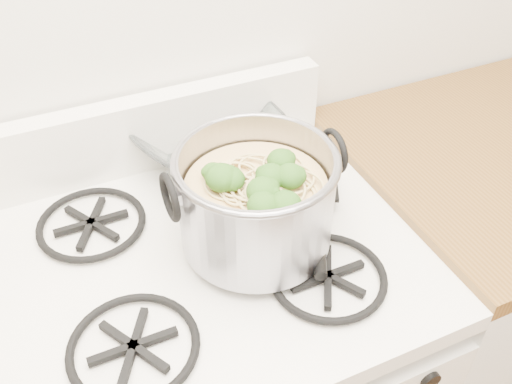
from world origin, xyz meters
name	(u,v)px	position (x,y,z in m)	size (l,w,h in m)	color
counter_right	(508,267)	(0.88, 1.26, 0.46)	(1.00, 0.65, 0.92)	silver
stock_pot	(256,201)	(0.09, 1.24, 1.01)	(0.31, 0.28, 0.19)	gray
spatula	(315,180)	(0.26, 1.33, 0.94)	(0.29, 0.31, 0.02)	black
glass_bowl	(205,141)	(0.11, 1.54, 0.94)	(0.13, 0.13, 0.03)	white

